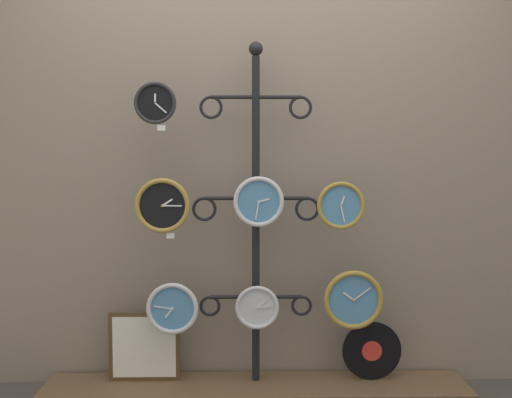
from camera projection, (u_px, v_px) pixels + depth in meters
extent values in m
cube|color=gray|center=(255.00, 127.00, 3.23)|extent=(4.40, 0.04, 2.80)
cube|color=brown|center=(256.00, 389.00, 3.11)|extent=(2.20, 0.36, 0.06)
cylinder|color=black|center=(256.00, 389.00, 3.17)|extent=(0.43, 0.43, 0.02)
cylinder|color=black|center=(256.00, 225.00, 3.11)|extent=(0.04, 0.04, 1.73)
sphere|color=black|center=(256.00, 49.00, 3.04)|extent=(0.07, 0.07, 0.07)
cylinder|color=black|center=(233.00, 97.00, 3.06)|extent=(0.23, 0.02, 0.02)
torus|color=black|center=(211.00, 107.00, 3.06)|extent=(0.12, 0.02, 0.12)
cylinder|color=black|center=(278.00, 97.00, 3.06)|extent=(0.23, 0.02, 0.02)
torus|color=black|center=(300.00, 107.00, 3.07)|extent=(0.12, 0.02, 0.12)
cylinder|color=black|center=(230.00, 198.00, 3.10)|extent=(0.27, 0.02, 0.02)
torus|color=black|center=(204.00, 209.00, 3.10)|extent=(0.13, 0.02, 0.13)
cylinder|color=black|center=(282.00, 198.00, 3.10)|extent=(0.27, 0.02, 0.02)
torus|color=black|center=(307.00, 209.00, 3.11)|extent=(0.13, 0.02, 0.13)
cylinder|color=black|center=(233.00, 297.00, 3.13)|extent=(0.24, 0.02, 0.02)
torus|color=black|center=(210.00, 306.00, 3.14)|extent=(0.11, 0.02, 0.11)
cylinder|color=black|center=(279.00, 297.00, 3.14)|extent=(0.24, 0.02, 0.02)
torus|color=black|center=(302.00, 306.00, 3.14)|extent=(0.11, 0.02, 0.11)
cylinder|color=black|center=(156.00, 103.00, 2.96)|extent=(0.19, 0.02, 0.19)
torus|color=#262628|center=(155.00, 103.00, 2.94)|extent=(0.21, 0.02, 0.21)
cylinder|color=#262628|center=(155.00, 103.00, 2.94)|extent=(0.01, 0.01, 0.01)
cube|color=silver|center=(155.00, 98.00, 2.94)|extent=(0.01, 0.00, 0.05)
cube|color=silver|center=(161.00, 108.00, 2.94)|extent=(0.06, 0.00, 0.05)
cylinder|color=black|center=(163.00, 205.00, 2.99)|extent=(0.25, 0.02, 0.25)
torus|color=#A58438|center=(162.00, 206.00, 2.97)|extent=(0.28, 0.03, 0.28)
cylinder|color=#A58438|center=(162.00, 206.00, 2.97)|extent=(0.02, 0.01, 0.02)
cube|color=silver|center=(167.00, 202.00, 2.97)|extent=(0.06, 0.00, 0.04)
cube|color=silver|center=(172.00, 206.00, 2.97)|extent=(0.10, 0.00, 0.01)
cylinder|color=#4C84B2|center=(259.00, 201.00, 3.03)|extent=(0.23, 0.02, 0.23)
torus|color=silver|center=(259.00, 202.00, 3.02)|extent=(0.26, 0.02, 0.26)
cylinder|color=silver|center=(259.00, 202.00, 3.02)|extent=(0.01, 0.01, 0.01)
cube|color=silver|center=(264.00, 200.00, 3.02)|extent=(0.06, 0.00, 0.02)
cube|color=silver|center=(257.00, 211.00, 3.02)|extent=(0.02, 0.00, 0.09)
cylinder|color=#4C84B2|center=(341.00, 205.00, 3.03)|extent=(0.22, 0.02, 0.22)
torus|color=#A58438|center=(341.00, 206.00, 3.02)|extent=(0.24, 0.02, 0.24)
cylinder|color=#A58438|center=(341.00, 206.00, 3.02)|extent=(0.01, 0.01, 0.01)
cube|color=silver|center=(343.00, 201.00, 3.02)|extent=(0.03, 0.00, 0.05)
cube|color=silver|center=(343.00, 214.00, 3.02)|extent=(0.03, 0.00, 0.09)
cylinder|color=#4C84B2|center=(173.00, 308.00, 3.03)|extent=(0.24, 0.02, 0.24)
torus|color=silver|center=(172.00, 309.00, 3.02)|extent=(0.26, 0.02, 0.26)
cylinder|color=silver|center=(172.00, 309.00, 3.02)|extent=(0.01, 0.01, 0.01)
cube|color=silver|center=(169.00, 313.00, 3.02)|extent=(0.04, 0.00, 0.05)
cube|color=silver|center=(163.00, 307.00, 3.02)|extent=(0.09, 0.00, 0.02)
cylinder|color=silver|center=(257.00, 307.00, 3.05)|extent=(0.20, 0.02, 0.20)
torus|color=silver|center=(257.00, 308.00, 3.03)|extent=(0.22, 0.02, 0.22)
cylinder|color=silver|center=(257.00, 308.00, 3.03)|extent=(0.01, 0.01, 0.01)
cube|color=silver|center=(261.00, 305.00, 3.03)|extent=(0.04, 0.00, 0.04)
cube|color=silver|center=(265.00, 307.00, 3.03)|extent=(0.08, 0.00, 0.02)
cylinder|color=#4C84B2|center=(353.00, 299.00, 3.06)|extent=(0.28, 0.02, 0.28)
torus|color=#A58438|center=(354.00, 300.00, 3.05)|extent=(0.31, 0.03, 0.31)
cylinder|color=#A58438|center=(354.00, 300.00, 3.05)|extent=(0.02, 0.01, 0.02)
cube|color=silver|center=(348.00, 296.00, 3.04)|extent=(0.06, 0.00, 0.05)
cube|color=silver|center=(362.00, 294.00, 3.04)|extent=(0.09, 0.00, 0.07)
cylinder|color=black|center=(372.00, 351.00, 3.15)|extent=(0.31, 0.01, 0.31)
cylinder|color=red|center=(372.00, 351.00, 3.15)|extent=(0.11, 0.00, 0.11)
cube|color=#4C381E|center=(145.00, 347.00, 3.14)|extent=(0.37, 0.02, 0.37)
cube|color=white|center=(144.00, 347.00, 3.13)|extent=(0.33, 0.00, 0.32)
cube|color=white|center=(161.00, 128.00, 2.96)|extent=(0.04, 0.00, 0.03)
cube|color=white|center=(170.00, 236.00, 2.99)|extent=(0.04, 0.00, 0.03)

